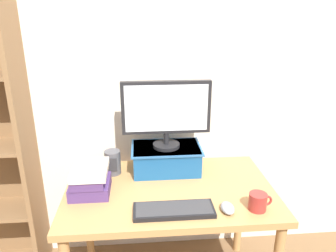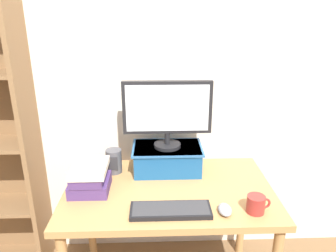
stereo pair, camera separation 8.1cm
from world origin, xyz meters
name	(u,v)px [view 1 (the left image)]	position (x,y,z in m)	size (l,w,h in m)	color
back_wall	(163,66)	(0.00, 0.47, 1.30)	(7.00, 0.08, 2.60)	beige
desk	(170,201)	(0.00, 0.00, 0.63)	(1.13, 0.71, 0.71)	#B7844C
riser_box	(166,158)	(0.00, 0.21, 0.79)	(0.41, 0.27, 0.15)	#195189
computer_monitor	(166,111)	(0.00, 0.21, 1.09)	(0.51, 0.16, 0.39)	black
keyboard	(173,210)	(0.00, -0.23, 0.72)	(0.39, 0.14, 0.02)	black
computer_mouse	(228,208)	(0.26, -0.24, 0.73)	(0.06, 0.10, 0.04)	#99999E
book_stack	(90,180)	(-0.42, -0.01, 0.79)	(0.20, 0.24, 0.15)	#4C336B
coffee_mug	(258,202)	(0.41, -0.24, 0.75)	(0.12, 0.09, 0.09)	#9E2D28
desk_speaker	(113,162)	(-0.32, 0.20, 0.78)	(0.09, 0.10, 0.14)	#4C4C51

